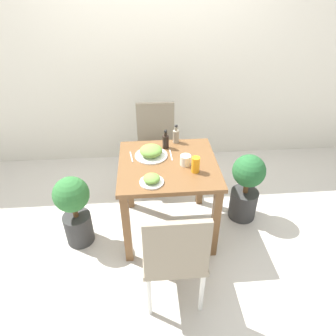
% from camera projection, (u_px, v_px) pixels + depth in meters
% --- Properties ---
extents(ground_plane, '(16.00, 16.00, 0.00)m').
position_uv_depth(ground_plane, '(168.00, 227.00, 2.83)').
color(ground_plane, beige).
extents(wall_back, '(8.00, 0.05, 2.60)m').
position_uv_depth(wall_back, '(158.00, 50.00, 3.20)').
color(wall_back, silver).
rests_on(wall_back, ground_plane).
extents(dining_table, '(0.80, 0.77, 0.72)m').
position_uv_depth(dining_table, '(168.00, 176.00, 2.49)').
color(dining_table, brown).
rests_on(dining_table, ground_plane).
extents(chair_near, '(0.42, 0.42, 0.88)m').
position_uv_depth(chair_near, '(175.00, 253.00, 1.95)').
color(chair_near, gray).
rests_on(chair_near, ground_plane).
extents(chair_far, '(0.42, 0.42, 0.88)m').
position_uv_depth(chair_far, '(156.00, 141.00, 3.19)').
color(chair_far, gray).
rests_on(chair_far, ground_plane).
extents(food_plate, '(0.27, 0.27, 0.09)m').
position_uv_depth(food_plate, '(151.00, 152.00, 2.48)').
color(food_plate, white).
rests_on(food_plate, dining_table).
extents(side_plate, '(0.18, 0.18, 0.07)m').
position_uv_depth(side_plate, '(152.00, 180.00, 2.18)').
color(side_plate, white).
rests_on(side_plate, dining_table).
extents(drink_cup, '(0.09, 0.09, 0.08)m').
position_uv_depth(drink_cup, '(185.00, 160.00, 2.38)').
color(drink_cup, silver).
rests_on(drink_cup, dining_table).
extents(juice_glass, '(0.06, 0.06, 0.13)m').
position_uv_depth(juice_glass, '(196.00, 165.00, 2.28)').
color(juice_glass, orange).
rests_on(juice_glass, dining_table).
extents(sauce_bottle, '(0.05, 0.05, 0.17)m').
position_uv_depth(sauce_bottle, '(176.00, 136.00, 2.67)').
color(sauce_bottle, gray).
rests_on(sauce_bottle, dining_table).
extents(condiment_bottle, '(0.05, 0.05, 0.17)m').
position_uv_depth(condiment_bottle, '(165.00, 141.00, 2.58)').
color(condiment_bottle, black).
rests_on(condiment_bottle, dining_table).
extents(fork_utensil, '(0.03, 0.16, 0.00)m').
position_uv_depth(fork_utensil, '(131.00, 157.00, 2.49)').
color(fork_utensil, silver).
rests_on(fork_utensil, dining_table).
extents(spoon_utensil, '(0.01, 0.17, 0.00)m').
position_uv_depth(spoon_utensil, '(171.00, 155.00, 2.52)').
color(spoon_utensil, silver).
rests_on(spoon_utensil, dining_table).
extents(potted_plant_left, '(0.29, 0.29, 0.67)m').
position_uv_depth(potted_plant_left, '(74.00, 208.00, 2.49)').
color(potted_plant_left, '#333333').
rests_on(potted_plant_left, ground_plane).
extents(potted_plant_right, '(0.30, 0.30, 0.68)m').
position_uv_depth(potted_plant_right, '(246.00, 186.00, 2.76)').
color(potted_plant_right, '#333333').
rests_on(potted_plant_right, ground_plane).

